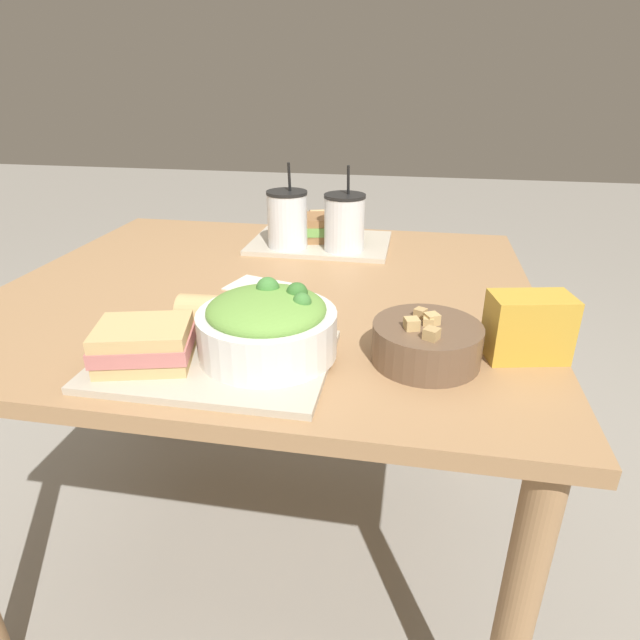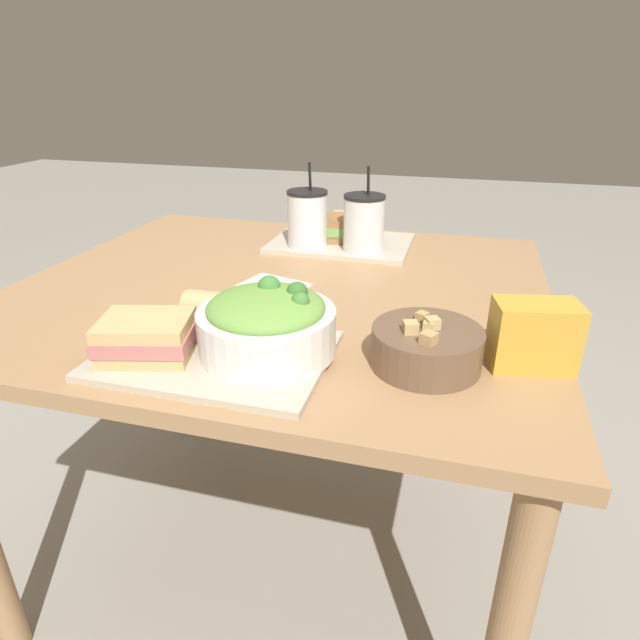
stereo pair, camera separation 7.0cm
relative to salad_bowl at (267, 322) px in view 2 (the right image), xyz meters
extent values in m
plane|color=gray|center=(-0.09, 0.32, -0.84)|extent=(12.00, 12.00, 0.00)
cube|color=#A37A51|center=(-0.09, 0.32, -0.08)|extent=(1.14, 1.02, 0.03)
cylinder|color=#A37A51|center=(-0.60, 0.77, -0.46)|extent=(0.06, 0.06, 0.74)
cylinder|color=#A37A51|center=(0.42, 0.77, -0.46)|extent=(0.06, 0.06, 0.74)
cube|color=#BCB29E|center=(-0.08, -0.03, -0.06)|extent=(0.37, 0.26, 0.01)
cube|color=#BCB29E|center=(-0.03, 0.64, -0.06)|extent=(0.37, 0.26, 0.01)
cylinder|color=white|center=(0.00, 0.00, -0.02)|extent=(0.22, 0.22, 0.07)
ellipsoid|color=#6B9E42|center=(0.00, 0.00, 0.03)|extent=(0.19, 0.19, 0.05)
sphere|color=#427F38|center=(-0.01, 0.03, 0.05)|extent=(0.04, 0.04, 0.04)
sphere|color=#427F38|center=(0.06, 0.00, 0.04)|extent=(0.03, 0.03, 0.03)
sphere|color=#38702D|center=(0.04, 0.03, 0.05)|extent=(0.03, 0.03, 0.03)
cube|color=beige|center=(-0.02, -0.02, 0.03)|extent=(0.06, 0.06, 0.01)
cube|color=beige|center=(-0.01, 0.01, 0.03)|extent=(0.05, 0.04, 0.01)
cube|color=beige|center=(-0.01, -0.01, 0.03)|extent=(0.06, 0.06, 0.01)
cylinder|color=brown|center=(0.25, 0.04, -0.03)|extent=(0.17, 0.17, 0.06)
cylinder|color=#4C2814|center=(0.25, 0.04, -0.01)|extent=(0.16, 0.16, 0.01)
cube|color=tan|center=(0.25, 0.04, 0.00)|extent=(0.02, 0.02, 0.02)
cube|color=tan|center=(0.25, 0.05, 0.01)|extent=(0.03, 0.03, 0.02)
cube|color=tan|center=(0.24, 0.07, 0.01)|extent=(0.02, 0.02, 0.02)
cube|color=tan|center=(0.22, 0.02, 0.01)|extent=(0.03, 0.03, 0.02)
cube|color=tan|center=(0.25, -0.01, 0.01)|extent=(0.03, 0.03, 0.02)
cube|color=tan|center=(-0.18, -0.06, -0.04)|extent=(0.16, 0.14, 0.02)
cube|color=#C1706B|center=(-0.18, -0.06, -0.02)|extent=(0.17, 0.14, 0.02)
cube|color=tan|center=(-0.18, -0.06, 0.00)|extent=(0.16, 0.14, 0.02)
cylinder|color=tan|center=(-0.11, 0.06, -0.02)|extent=(0.13, 0.07, 0.06)
cylinder|color=beige|center=(-0.06, 0.07, -0.02)|extent=(0.01, 0.06, 0.06)
cube|color=olive|center=(-0.01, 0.66, -0.04)|extent=(0.15, 0.13, 0.02)
cube|color=#6B9E47|center=(-0.01, 0.66, -0.02)|extent=(0.16, 0.14, 0.02)
cube|color=olive|center=(-0.01, 0.66, 0.00)|extent=(0.15, 0.13, 0.02)
cylinder|color=tan|center=(-0.03, 0.73, -0.02)|extent=(0.12, 0.09, 0.06)
cylinder|color=beige|center=(0.02, 0.75, -0.02)|extent=(0.03, 0.06, 0.06)
cylinder|color=silver|center=(-0.10, 0.58, 0.02)|extent=(0.10, 0.10, 0.14)
cylinder|color=black|center=(-0.10, 0.58, 0.01)|extent=(0.09, 0.09, 0.11)
cylinder|color=black|center=(-0.10, 0.58, 0.09)|extent=(0.10, 0.10, 0.01)
cylinder|color=black|center=(-0.10, 0.58, 0.12)|extent=(0.01, 0.02, 0.08)
cylinder|color=silver|center=(0.04, 0.58, 0.02)|extent=(0.10, 0.10, 0.13)
cylinder|color=#701E47|center=(0.04, 0.58, 0.01)|extent=(0.09, 0.09, 0.11)
cylinder|color=black|center=(0.04, 0.58, 0.09)|extent=(0.10, 0.10, 0.01)
cylinder|color=black|center=(0.05, 0.58, 0.12)|extent=(0.01, 0.02, 0.08)
cube|color=gold|center=(0.41, 0.08, -0.01)|extent=(0.14, 0.10, 0.11)
cube|color=silver|center=(-0.10, 0.31, -0.06)|extent=(0.16, 0.13, 0.00)
camera|label=1|loc=(0.22, -0.74, 0.36)|focal=30.00mm
camera|label=2|loc=(0.29, -0.72, 0.36)|focal=30.00mm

